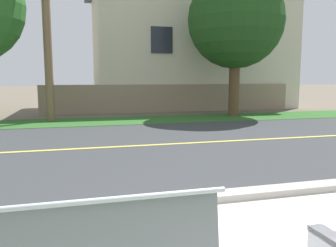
# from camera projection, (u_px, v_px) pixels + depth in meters

# --- Properties ---
(ground_plane) EXTENTS (140.00, 140.00, 0.00)m
(ground_plane) POSITION_uv_depth(u_px,v_px,m) (127.00, 136.00, 10.12)
(ground_plane) COLOR #665B4C
(curb_edge) EXTENTS (44.00, 0.30, 0.11)m
(curb_edge) POSITION_uv_depth(u_px,v_px,m) (186.00, 200.00, 4.71)
(curb_edge) COLOR #ADA89E
(curb_edge) RESTS_ON ground_plane
(street_asphalt) EXTENTS (52.00, 8.00, 0.01)m
(street_asphalt) POSITION_uv_depth(u_px,v_px,m) (136.00, 146.00, 8.69)
(street_asphalt) COLOR #383A3D
(street_asphalt) RESTS_ON ground_plane
(road_centre_line) EXTENTS (48.00, 0.14, 0.01)m
(road_centre_line) POSITION_uv_depth(u_px,v_px,m) (136.00, 146.00, 8.69)
(road_centre_line) COLOR #E0CC4C
(road_centre_line) RESTS_ON ground_plane
(far_verge_grass) EXTENTS (48.00, 2.80, 0.02)m
(far_verge_grass) POSITION_uv_depth(u_px,v_px,m) (114.00, 121.00, 13.79)
(far_verge_grass) COLOR #2D6026
(far_verge_grass) RESTS_ON ground_plane
(shade_tree_centre) EXTENTS (4.29, 4.29, 7.07)m
(shade_tree_centre) POSITION_uv_depth(u_px,v_px,m) (240.00, 13.00, 15.13)
(shade_tree_centre) COLOR brown
(shade_tree_centre) RESTS_ON ground_plane
(garden_wall) EXTENTS (13.00, 0.36, 1.40)m
(garden_wall) POSITION_uv_depth(u_px,v_px,m) (173.00, 98.00, 17.56)
(garden_wall) COLOR gray
(garden_wall) RESTS_ON ground_plane
(house_across_street) EXTENTS (12.03, 6.91, 7.15)m
(house_across_street) POSITION_uv_depth(u_px,v_px,m) (189.00, 47.00, 20.73)
(house_across_street) COLOR beige
(house_across_street) RESTS_ON ground_plane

